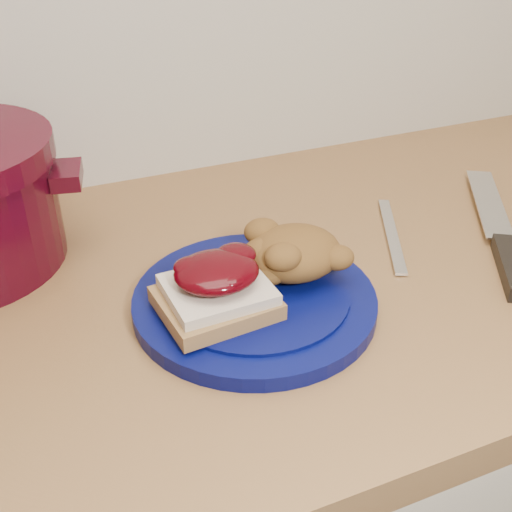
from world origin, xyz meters
name	(u,v)px	position (x,y,z in m)	size (l,w,h in m)	color
plate	(255,301)	(-0.03, 1.44, 0.91)	(0.25, 0.25, 0.02)	#040945
sandwich	(217,288)	(-0.07, 1.43, 0.94)	(0.12, 0.10, 0.05)	olive
stuffing_mound	(294,253)	(0.02, 1.46, 0.95)	(0.10, 0.09, 0.05)	brown
chef_knife	(503,247)	(0.28, 1.43, 0.91)	(0.19, 0.28, 0.02)	black
butter_knife	(392,234)	(0.18, 1.51, 0.90)	(0.18, 0.01, 0.00)	silver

